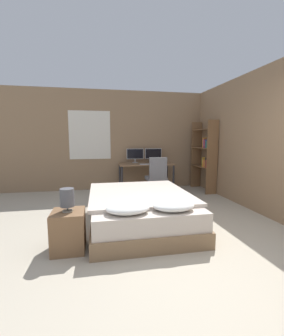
{
  "coord_description": "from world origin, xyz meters",
  "views": [
    {
      "loc": [
        -1.12,
        -2.06,
        1.41
      ],
      "look_at": [
        -0.17,
        2.82,
        0.75
      ],
      "focal_mm": 24.0,
      "sensor_mm": 36.0,
      "label": 1
    }
  ],
  "objects_px": {
    "bed": "(140,209)",
    "monitor_right": "(153,154)",
    "nightstand": "(69,231)",
    "keyboard": "(148,164)",
    "bedside_lamp": "(67,198)",
    "bookshelf": "(206,153)",
    "desk": "(146,167)",
    "computer_mouse": "(159,163)",
    "office_chair": "(156,181)",
    "monitor_left": "(135,155)"
  },
  "relations": [
    {
      "from": "monitor_left",
      "to": "monitor_right",
      "type": "distance_m",
      "value": 0.52
    },
    {
      "from": "bed",
      "to": "monitor_left",
      "type": "xyz_separation_m",
      "value": [
        0.35,
        2.63,
        0.7
      ]
    },
    {
      "from": "office_chair",
      "to": "keyboard",
      "type": "bearing_deg",
      "value": 100.3
    },
    {
      "from": "nightstand",
      "to": "bedside_lamp",
      "type": "xyz_separation_m",
      "value": [
        -0.0,
        0.0,
        0.42
      ]
    },
    {
      "from": "bed",
      "to": "nightstand",
      "type": "xyz_separation_m",
      "value": [
        -1.04,
        -0.65,
        -0.01
      ]
    },
    {
      "from": "desk",
      "to": "office_chair",
      "type": "bearing_deg",
      "value": -82.86
    },
    {
      "from": "nightstand",
      "to": "bedside_lamp",
      "type": "relative_size",
      "value": 1.74
    },
    {
      "from": "bookshelf",
      "to": "monitor_right",
      "type": "bearing_deg",
      "value": 153.76
    },
    {
      "from": "desk",
      "to": "monitor_left",
      "type": "bearing_deg",
      "value": 137.58
    },
    {
      "from": "bedside_lamp",
      "to": "desk",
      "type": "xyz_separation_m",
      "value": [
        1.65,
        3.04,
        -0.03
      ]
    },
    {
      "from": "bed",
      "to": "monitor_right",
      "type": "xyz_separation_m",
      "value": [
        0.87,
        2.63,
        0.7
      ]
    },
    {
      "from": "bed",
      "to": "monitor_left",
      "type": "bearing_deg",
      "value": 82.41
    },
    {
      "from": "monitor_right",
      "to": "bookshelf",
      "type": "xyz_separation_m",
      "value": [
        1.26,
        -0.62,
        0.06
      ]
    },
    {
      "from": "computer_mouse",
      "to": "nightstand",
      "type": "bearing_deg",
      "value": -124.73
    },
    {
      "from": "bookshelf",
      "to": "nightstand",
      "type": "bearing_deg",
      "value": -140.06
    },
    {
      "from": "keyboard",
      "to": "bookshelf",
      "type": "distance_m",
      "value": 1.56
    },
    {
      "from": "desk",
      "to": "office_chair",
      "type": "distance_m",
      "value": 0.8
    },
    {
      "from": "nightstand",
      "to": "desk",
      "type": "bearing_deg",
      "value": 61.55
    },
    {
      "from": "bedside_lamp",
      "to": "bookshelf",
      "type": "relative_size",
      "value": 0.16
    },
    {
      "from": "monitor_right",
      "to": "keyboard",
      "type": "xyz_separation_m",
      "value": [
        -0.26,
        -0.47,
        -0.22
      ]
    },
    {
      "from": "monitor_right",
      "to": "office_chair",
      "type": "xyz_separation_m",
      "value": [
        -0.17,
        -0.99,
        -0.57
      ]
    },
    {
      "from": "desk",
      "to": "office_chair",
      "type": "relative_size",
      "value": 1.5
    },
    {
      "from": "desk",
      "to": "bookshelf",
      "type": "relative_size",
      "value": 0.79
    },
    {
      "from": "desk",
      "to": "monitor_right",
      "type": "relative_size",
      "value": 3.09
    },
    {
      "from": "bedside_lamp",
      "to": "computer_mouse",
      "type": "xyz_separation_m",
      "value": [
        1.95,
        2.81,
        0.08
      ]
    },
    {
      "from": "bedside_lamp",
      "to": "keyboard",
      "type": "distance_m",
      "value": 3.26
    },
    {
      "from": "monitor_right",
      "to": "nightstand",
      "type": "bearing_deg",
      "value": -120.19
    },
    {
      "from": "desk",
      "to": "computer_mouse",
      "type": "relative_size",
      "value": 20.93
    },
    {
      "from": "bedside_lamp",
      "to": "monitor_right",
      "type": "xyz_separation_m",
      "value": [
        1.91,
        3.28,
        0.28
      ]
    },
    {
      "from": "bed",
      "to": "monitor_right",
      "type": "height_order",
      "value": "monitor_right"
    },
    {
      "from": "monitor_left",
      "to": "computer_mouse",
      "type": "distance_m",
      "value": 0.76
    },
    {
      "from": "monitor_left",
      "to": "computer_mouse",
      "type": "xyz_separation_m",
      "value": [
        0.56,
        -0.47,
        -0.21
      ]
    },
    {
      "from": "bedside_lamp",
      "to": "office_chair",
      "type": "height_order",
      "value": "office_chair"
    },
    {
      "from": "bedside_lamp",
      "to": "bookshelf",
      "type": "bearing_deg",
      "value": 39.94
    },
    {
      "from": "computer_mouse",
      "to": "bookshelf",
      "type": "relative_size",
      "value": 0.04
    },
    {
      "from": "nightstand",
      "to": "monitor_left",
      "type": "relative_size",
      "value": 1.07
    },
    {
      "from": "bed",
      "to": "monitor_right",
      "type": "distance_m",
      "value": 2.86
    },
    {
      "from": "bed",
      "to": "bedside_lamp",
      "type": "xyz_separation_m",
      "value": [
        -1.04,
        -0.65,
        0.41
      ]
    },
    {
      "from": "nightstand",
      "to": "monitor_right",
      "type": "bearing_deg",
      "value": 59.81
    },
    {
      "from": "nightstand",
      "to": "bookshelf",
      "type": "xyz_separation_m",
      "value": [
        3.17,
        2.66,
        0.77
      ]
    },
    {
      "from": "nightstand",
      "to": "bedside_lamp",
      "type": "distance_m",
      "value": 0.42
    },
    {
      "from": "bed",
      "to": "nightstand",
      "type": "height_order",
      "value": "bed"
    },
    {
      "from": "bookshelf",
      "to": "keyboard",
      "type": "bearing_deg",
      "value": 174.24
    },
    {
      "from": "bedside_lamp",
      "to": "office_chair",
      "type": "distance_m",
      "value": 2.9
    },
    {
      "from": "nightstand",
      "to": "monitor_right",
      "type": "xyz_separation_m",
      "value": [
        1.91,
        3.28,
        0.71
      ]
    },
    {
      "from": "nightstand",
      "to": "computer_mouse",
      "type": "relative_size",
      "value": 7.24
    },
    {
      "from": "nightstand",
      "to": "keyboard",
      "type": "relative_size",
      "value": 1.21
    },
    {
      "from": "nightstand",
      "to": "desk",
      "type": "xyz_separation_m",
      "value": [
        1.65,
        3.04,
        0.4
      ]
    },
    {
      "from": "computer_mouse",
      "to": "bed",
      "type": "bearing_deg",
      "value": -112.79
    },
    {
      "from": "desk",
      "to": "monitor_right",
      "type": "height_order",
      "value": "monitor_right"
    }
  ]
}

